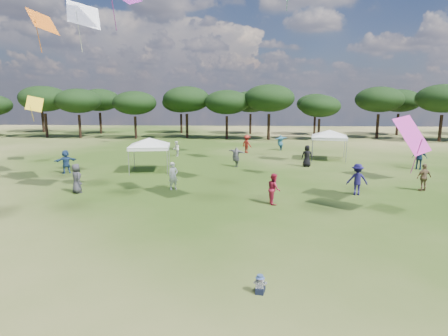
{
  "coord_description": "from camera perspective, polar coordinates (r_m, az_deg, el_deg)",
  "views": [
    {
      "loc": [
        0.06,
        -7.98,
        5.73
      ],
      "look_at": [
        -0.74,
        6.0,
        3.1
      ],
      "focal_mm": 30.0,
      "sensor_mm": 36.0,
      "label": 1
    }
  ],
  "objects": [
    {
      "name": "tent_right",
      "position": [
        36.25,
        15.79,
        5.43
      ],
      "size": [
        6.27,
        6.27,
        3.11
      ],
      "rotation": [
        0.0,
        0.0,
        -0.19
      ],
      "color": "gray",
      "rests_on": "ground"
    },
    {
      "name": "tree_line",
      "position": [
        55.44,
        5.8,
        10.27
      ],
      "size": [
        108.78,
        17.63,
        7.77
      ],
      "color": "black",
      "rests_on": "ground"
    },
    {
      "name": "tent_left",
      "position": [
        29.81,
        -11.32,
        4.31
      ],
      "size": [
        6.07,
        6.07,
        2.97
      ],
      "rotation": [
        0.0,
        0.0,
        0.15
      ],
      "color": "gray",
      "rests_on": "ground"
    },
    {
      "name": "toddler",
      "position": [
        11.68,
        5.53,
        -17.3
      ],
      "size": [
        0.42,
        0.46,
        0.59
      ],
      "rotation": [
        0.0,
        0.0,
        -0.2
      ],
      "color": "black",
      "rests_on": "ground"
    },
    {
      "name": "festival_crowd",
      "position": [
        30.76,
        4.18,
        1.57
      ],
      "size": [
        29.29,
        23.02,
        1.91
      ],
      "color": "#4B4A4F",
      "rests_on": "ground"
    }
  ]
}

